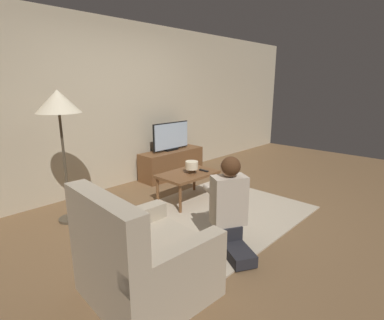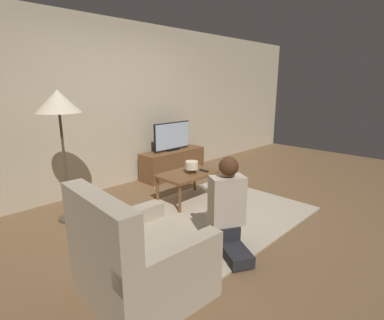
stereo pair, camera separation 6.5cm
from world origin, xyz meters
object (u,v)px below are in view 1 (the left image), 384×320
floor_lamp (59,107)px  armchair (143,262)px  coffee_table (188,176)px  tv (171,136)px  person_kneeling (230,205)px  table_lamp (192,166)px

floor_lamp → armchair: bearing=-96.8°
coffee_table → armchair: (-1.65, -1.12, -0.09)m
armchair → tv: bearing=-43.1°
tv → person_kneeling: 2.59m
tv → armchair: size_ratio=0.85×
armchair → person_kneeling: (1.03, -0.07, 0.19)m
coffee_table → armchair: armchair is taller
armchair → table_lamp: size_ratio=5.21×
armchair → table_lamp: (1.69, 1.08, 0.24)m
floor_lamp → table_lamp: floor_lamp is taller
floor_lamp → armchair: size_ratio=1.69×
floor_lamp → armchair: 2.08m
coffee_table → person_kneeling: 1.35m
person_kneeling → table_lamp: size_ratio=5.30×
floor_lamp → person_kneeling: floor_lamp is taller
tv → table_lamp: 1.27m
floor_lamp → person_kneeling: 2.19m
floor_lamp → table_lamp: 1.84m
tv → coffee_table: size_ratio=0.97×
tv → coffee_table: bearing=-121.9°
armchair → table_lamp: armchair is taller
tv → floor_lamp: bearing=-168.8°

